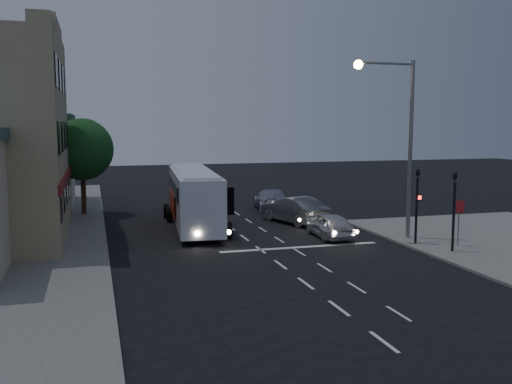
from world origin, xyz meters
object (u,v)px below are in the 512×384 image
object	(u,v)px
car_sedan_a	(294,210)
car_sedan_b	(271,200)
traffic_signal_main	(417,197)
streetlight	(399,128)
traffic_signal_side	(454,202)
car_suv	(330,225)
street_tree	(82,147)
regulatory_sign	(459,215)
tour_bus	(194,196)

from	to	relation	value
car_sedan_a	car_sedan_b	distance (m)	5.22
traffic_signal_main	streetlight	size ratio (longest dim) A/B	0.46
traffic_signal_side	streetlight	xyz separation A→B (m)	(-0.96, 3.40, 3.31)
car_suv	traffic_signal_main	bearing A→B (deg)	139.18
car_suv	street_tree	world-z (taller)	street_tree
car_suv	regulatory_sign	bearing A→B (deg)	142.85
regulatory_sign	street_tree	xyz separation A→B (m)	(-17.51, 15.26, 2.90)
regulatory_sign	streetlight	distance (m)	5.18
car_sedan_a	tour_bus	bearing A→B (deg)	-20.09
car_sedan_a	car_sedan_b	world-z (taller)	car_sedan_a
car_sedan_a	street_tree	world-z (taller)	street_tree
traffic_signal_side	tour_bus	bearing A→B (deg)	135.93
regulatory_sign	car_sedan_a	bearing A→B (deg)	121.07
tour_bus	street_tree	distance (m)	9.19
tour_bus	traffic_signal_side	bearing A→B (deg)	-39.33
regulatory_sign	car_sedan_b	bearing A→B (deg)	109.90
traffic_signal_side	regulatory_sign	xyz separation A→B (m)	(1.00, 0.96, -0.82)
street_tree	tour_bus	bearing A→B (deg)	-45.22
car_sedan_b	streetlight	size ratio (longest dim) A/B	0.56
tour_bus	car_sedan_b	xyz separation A→B (m)	(6.25, 4.97, -1.08)
car_sedan_a	car_suv	bearing A→B (deg)	76.10
car_suv	car_sedan_a	bearing A→B (deg)	-84.18
car_sedan_a	traffic_signal_main	world-z (taller)	traffic_signal_main
car_sedan_b	traffic_signal_side	bearing A→B (deg)	114.32
car_sedan_a	traffic_signal_side	bearing A→B (deg)	95.99
traffic_signal_side	regulatory_sign	distance (m)	1.61
tour_bus	car_suv	size ratio (longest dim) A/B	2.84
car_sedan_a	streetlight	xyz separation A→B (m)	(3.33, -6.34, 4.92)
regulatory_sign	street_tree	world-z (taller)	street_tree
car_suv	streetlight	size ratio (longest dim) A/B	0.43
traffic_signal_side	regulatory_sign	world-z (taller)	traffic_signal_side
car_suv	regulatory_sign	distance (m)	6.47
tour_bus	car_sedan_b	world-z (taller)	tour_bus
regulatory_sign	streetlight	xyz separation A→B (m)	(-1.96, 2.44, 4.14)
car_suv	traffic_signal_main	size ratio (longest dim) A/B	0.95
car_sedan_b	traffic_signal_main	bearing A→B (deg)	113.65
tour_bus	street_tree	world-z (taller)	street_tree
traffic_signal_main	traffic_signal_side	size ratio (longest dim) A/B	1.00
car_sedan_a	street_tree	size ratio (longest dim) A/B	0.79
traffic_signal_side	streetlight	size ratio (longest dim) A/B	0.46
tour_bus	traffic_signal_main	bearing A→B (deg)	-35.05
tour_bus	regulatory_sign	world-z (taller)	tour_bus
streetlight	car_sedan_a	bearing A→B (deg)	117.72
tour_bus	car_sedan_a	xyz separation A→B (m)	(6.03, -0.24, -1.00)
car_sedan_b	regulatory_sign	size ratio (longest dim) A/B	2.31
car_sedan_b	traffic_signal_main	size ratio (longest dim) A/B	1.24
traffic_signal_side	car_sedan_b	bearing A→B (deg)	105.21
traffic_signal_main	traffic_signal_side	xyz separation A→B (m)	(0.70, -1.98, 0.00)
car_sedan_a	regulatory_sign	world-z (taller)	regulatory_sign
tour_bus	traffic_signal_main	distance (m)	12.52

